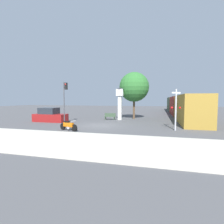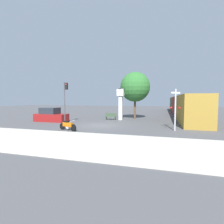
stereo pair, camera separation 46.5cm
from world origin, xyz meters
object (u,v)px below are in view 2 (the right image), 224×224
at_px(motorcycle, 68,125).
at_px(street_tree, 135,87).
at_px(railroad_crossing_signal, 175,108).
at_px(parked_car, 51,116).
at_px(freight_train, 181,106).
at_px(traffic_light, 65,95).
at_px(clock_tower, 121,99).
at_px(bench, 111,116).

xyz_separation_m(motorcycle, street_tree, (4.45, 11.26, 4.19)).
bearing_deg(railroad_crossing_signal, parked_car, 169.98).
distance_m(freight_train, street_tree, 12.55).
bearing_deg(parked_car, traffic_light, -17.45).
xyz_separation_m(clock_tower, street_tree, (1.73, 1.71, 1.68)).
bearing_deg(parked_car, bench, 31.58).
distance_m(motorcycle, railroad_crossing_signal, 9.94).
distance_m(traffic_light, parked_car, 3.85).
height_order(motorcycle, bench, motorcycle).
distance_m(motorcycle, parked_car, 7.63).
height_order(railroad_crossing_signal, street_tree, street_tree).
height_order(motorcycle, traffic_light, traffic_light).
relative_size(freight_train, street_tree, 5.20).
bearing_deg(street_tree, freight_train, 53.54).
height_order(bench, parked_car, parked_car).
xyz_separation_m(motorcycle, bench, (1.32, 9.37, 0.03)).
xyz_separation_m(traffic_light, bench, (4.14, 5.00, -2.86)).
xyz_separation_m(clock_tower, freight_train, (8.98, 11.52, -1.27)).
bearing_deg(bench, traffic_light, -129.63).
bearing_deg(clock_tower, freight_train, 52.06).
distance_m(railroad_crossing_signal, bench, 10.70).
distance_m(street_tree, parked_car, 12.28).
bearing_deg(motorcycle, railroad_crossing_signal, 34.49).
xyz_separation_m(bench, parked_car, (-6.85, -4.12, 0.26)).
distance_m(clock_tower, freight_train, 14.66).
relative_size(traffic_light, street_tree, 0.72).
height_order(motorcycle, railroad_crossing_signal, railroad_crossing_signal).
height_order(motorcycle, parked_car, parked_car).
xyz_separation_m(clock_tower, parked_car, (-8.25, -4.30, -2.22)).
bearing_deg(traffic_light, railroad_crossing_signal, -8.19).
bearing_deg(railroad_crossing_signal, bench, 140.27).
xyz_separation_m(traffic_light, street_tree, (7.27, 6.89, 1.31)).
relative_size(motorcycle, parked_car, 0.49).
relative_size(clock_tower, traffic_light, 0.91).
distance_m(traffic_light, street_tree, 10.10).
height_order(railroad_crossing_signal, bench, railroad_crossing_signal).
height_order(motorcycle, clock_tower, clock_tower).
distance_m(clock_tower, street_tree, 2.96).
height_order(motorcycle, freight_train, freight_train).
xyz_separation_m(street_tree, bench, (-3.13, -1.89, -4.16)).
bearing_deg(traffic_light, clock_tower, 43.05).
relative_size(motorcycle, street_tree, 0.30).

